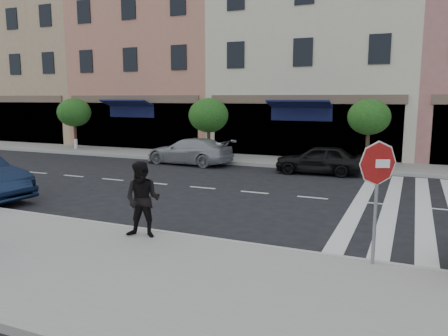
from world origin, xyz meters
TOP-DOWN VIEW (x-y plane):
  - ground at (0.00, 0.00)m, footprint 120.00×120.00m
  - sidewalk_near at (0.00, -3.75)m, footprint 60.00×4.50m
  - sidewalk_far at (0.00, 11.00)m, footprint 60.00×3.00m
  - building_west_far at (-22.00, 17.00)m, footprint 12.00×9.00m
  - building_west_mid at (-11.00, 17.00)m, footprint 10.00×9.00m
  - building_centre at (-0.50, 17.00)m, footprint 11.00×9.00m
  - street_tree_wa at (-14.00, 10.80)m, footprint 2.00×2.00m
  - street_tree_wb at (-5.00, 10.80)m, footprint 2.10×2.10m
  - street_tree_c at (3.00, 10.80)m, footprint 1.90×1.90m
  - stop_sign at (4.34, -1.67)m, footprint 0.76×0.34m
  - walker at (-0.49, -2.00)m, footprint 0.94×0.80m
  - car_far_left at (-5.15, 8.91)m, footprint 4.56×2.16m
  - car_far_mid at (1.25, 8.63)m, footprint 3.76×1.74m

SIDE VIEW (x-z plane):
  - ground at x=0.00m, z-range 0.00..0.00m
  - sidewalk_near at x=0.00m, z-range 0.00..0.15m
  - sidewalk_far at x=0.00m, z-range 0.00..0.15m
  - car_far_mid at x=1.25m, z-range 0.00..1.25m
  - car_far_left at x=-5.15m, z-range 0.00..1.28m
  - walker at x=-0.49m, z-range 0.15..1.85m
  - stop_sign at x=4.34m, z-range 0.69..3.00m
  - street_tree_wb at x=-5.00m, z-range 0.78..3.84m
  - street_tree_wa at x=-14.00m, z-range 0.81..3.86m
  - street_tree_c at x=3.00m, z-range 0.84..3.87m
  - building_centre at x=-0.50m, z-range 0.00..11.00m
  - building_west_far at x=-22.00m, z-range 0.00..12.00m
  - building_west_mid at x=-11.00m, z-range 0.00..14.00m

